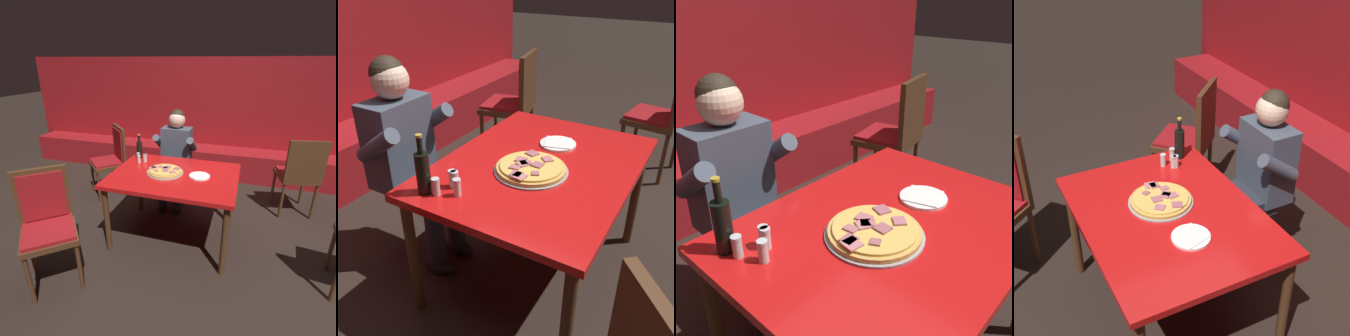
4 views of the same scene
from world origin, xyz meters
TOP-DOWN VIEW (x-y plane):
  - ground_plane at (0.00, 0.00)m, footprint 24.00×24.00m
  - booth_wall_panel at (0.00, 2.18)m, footprint 6.80×0.16m
  - booth_bench at (0.00, 1.86)m, footprint 6.46×0.48m
  - main_dining_table at (0.00, 0.00)m, footprint 1.28×0.97m
  - pizza at (-0.10, -0.00)m, footprint 0.38×0.38m
  - plate_white_paper at (0.26, 0.01)m, footprint 0.21×0.21m
  - beer_bottle at (-0.53, 0.34)m, footprint 0.07×0.07m
  - shaker_red_pepper_flakes at (-0.52, 0.28)m, footprint 0.04×0.04m
  - shaker_parmesan at (-0.42, 0.26)m, footprint 0.04×0.04m
  - shaker_black_pepper at (-0.42, 0.24)m, footprint 0.04×0.04m
  - shaker_oregano at (-0.47, 0.19)m, footprint 0.04×0.04m
  - diner_seated_blue_shirt at (-0.20, 0.74)m, footprint 0.53×0.53m
  - dining_chair_by_booth at (-0.88, -0.87)m, footprint 0.62×0.62m
  - dining_chair_far_right at (1.33, 0.89)m, footprint 0.52×0.52m
  - dining_chair_near_left at (-1.14, 0.76)m, footprint 0.62×0.62m

SIDE VIEW (x-z plane):
  - ground_plane at x=0.00m, z-range 0.00..0.00m
  - booth_bench at x=0.00m, z-range 0.00..0.46m
  - dining_chair_near_left at x=-1.14m, z-range 0.07..1.07m
  - dining_chair_far_right at x=1.33m, z-range 0.09..1.10m
  - dining_chair_by_booth at x=-0.88m, z-range 0.09..1.11m
  - main_dining_table at x=0.00m, z-range 0.30..1.07m
  - diner_seated_blue_shirt at x=-0.20m, z-range 0.07..1.34m
  - plate_white_paper at x=0.26m, z-range 0.76..0.78m
  - pizza at x=-0.10m, z-range 0.76..0.81m
  - shaker_red_pepper_flakes at x=-0.52m, z-range 0.76..0.85m
  - shaker_parmesan at x=-0.42m, z-range 0.76..0.85m
  - shaker_black_pepper at x=-0.42m, z-range 0.76..0.85m
  - shaker_oregano at x=-0.47m, z-range 0.76..0.85m
  - beer_bottle at x=-0.53m, z-range 0.73..1.02m
  - booth_wall_panel at x=0.00m, z-range 0.00..1.90m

